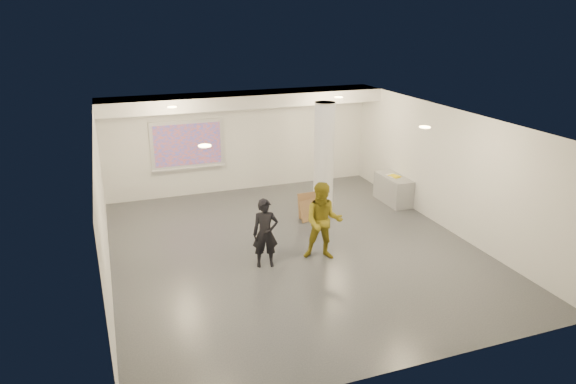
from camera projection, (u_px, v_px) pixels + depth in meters
name	position (u px, v px, depth m)	size (l,w,h in m)	color
floor	(294.00, 249.00, 11.77)	(8.00, 9.00, 0.01)	#393C41
ceiling	(294.00, 120.00, 10.78)	(8.00, 9.00, 0.01)	white
wall_back	(241.00, 141.00, 15.27)	(8.00, 0.01, 3.00)	silver
wall_front	(405.00, 283.00, 7.29)	(8.00, 0.01, 3.00)	silver
wall_left	(102.00, 209.00, 9.99)	(0.01, 9.00, 3.00)	silver
wall_right	(447.00, 169.00, 12.56)	(0.01, 9.00, 3.00)	silver
soffit_band	(245.00, 100.00, 14.34)	(8.00, 1.10, 0.36)	silver
downlight_nw	(172.00, 107.00, 12.30)	(0.22, 0.22, 0.02)	#F2CE83
downlight_ne	(339.00, 97.00, 13.71)	(0.22, 0.22, 0.02)	#F2CE83
downlight_sw	(205.00, 146.00, 8.75)	(0.22, 0.22, 0.02)	#F2CE83
downlight_se	(425.00, 127.00, 10.16)	(0.22, 0.22, 0.02)	#F2CE83
column	(324.00, 160.00, 13.35)	(0.52, 0.52, 3.00)	white
projection_screen	(188.00, 145.00, 14.70)	(2.10, 0.13, 1.42)	silver
credenza	(393.00, 189.00, 14.54)	(0.55, 1.31, 0.77)	gray
papers_stack	(392.00, 175.00, 14.47)	(0.26, 0.33, 0.02)	white
postit_pad	(395.00, 176.00, 14.39)	(0.22, 0.31, 0.03)	yellow
cardboard_back	(309.00, 205.00, 13.51)	(0.61, 0.06, 0.67)	olive
cardboard_front	(308.00, 211.00, 13.30)	(0.50, 0.05, 0.55)	olive
woman	(265.00, 233.00, 10.76)	(0.55, 0.36, 1.50)	black
man	(323.00, 221.00, 11.06)	(0.84, 0.66, 1.74)	olive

